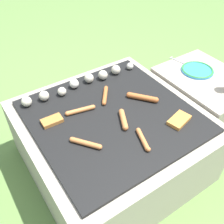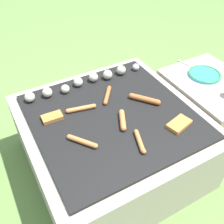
{
  "view_description": "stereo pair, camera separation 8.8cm",
  "coord_description": "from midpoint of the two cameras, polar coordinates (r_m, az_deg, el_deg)",
  "views": [
    {
      "loc": [
        -0.57,
        -0.85,
        1.35
      ],
      "look_at": [
        0.0,
        0.0,
        0.43
      ],
      "focal_mm": 42.0,
      "sensor_mm": 36.0,
      "label": 1
    },
    {
      "loc": [
        -0.5,
        -0.9,
        1.35
      ],
      "look_at": [
        0.0,
        0.0,
        0.43
      ],
      "focal_mm": 42.0,
      "sensor_mm": 36.0,
      "label": 2
    }
  ],
  "objects": [
    {
      "name": "ground_plane",
      "position": [
        1.7,
        1.51,
        -11.02
      ],
      "size": [
        14.0,
        14.0,
        0.0
      ],
      "primitive_type": "plane",
      "color": "#608442"
    },
    {
      "name": "sausage_mid_left",
      "position": [
        1.34,
        4.17,
        -1.78
      ],
      "size": [
        0.08,
        0.14,
        0.03
      ],
      "color": "#C6753D",
      "rests_on": "grill"
    },
    {
      "name": "plate_colorful",
      "position": [
        1.8,
        20.86,
        7.67
      ],
      "size": [
        0.21,
        0.21,
        0.02
      ],
      "color": "#338CCC",
      "rests_on": "side_ledge"
    },
    {
      "name": "sausage_front_right",
      "position": [
        1.25,
        8.02,
        -6.4
      ],
      "size": [
        0.06,
        0.15,
        0.02
      ],
      "color": "#C6753D",
      "rests_on": "grill"
    },
    {
      "name": "side_ledge",
      "position": [
        1.88,
        21.01,
        0.96
      ],
      "size": [
        0.45,
        0.57,
        0.41
      ],
      "color": "#A89E8C",
      "rests_on": "ground_plane"
    },
    {
      "name": "sausage_front_center",
      "position": [
        1.24,
        -4.51,
        -6.45
      ],
      "size": [
        0.11,
        0.14,
        0.02
      ],
      "color": "#C6753D",
      "rests_on": "grill"
    },
    {
      "name": "sausage_mid_right",
      "position": [
        1.5,
        0.65,
        3.68
      ],
      "size": [
        0.11,
        0.14,
        0.02
      ],
      "color": "#B7602D",
      "rests_on": "grill"
    },
    {
      "name": "mushroom_row",
      "position": [
        1.59,
        -4.45,
        6.69
      ],
      "size": [
        0.74,
        0.08,
        0.06
      ],
      "color": "beige",
      "rests_on": "grill"
    },
    {
      "name": "fork_utensil",
      "position": [
        1.86,
        17.8,
        9.53
      ],
      "size": [
        0.06,
        0.21,
        0.01
      ],
      "color": "silver",
      "rests_on": "side_ledge"
    },
    {
      "name": "grill",
      "position": [
        1.54,
        1.64,
        -6.41
      ],
      "size": [
        0.92,
        0.92,
        0.41
      ],
      "color": "#A89E8C",
      "rests_on": "ground_plane"
    },
    {
      "name": "sausage_back_left",
      "position": [
        1.41,
        -4.99,
        0.73
      ],
      "size": [
        0.16,
        0.05,
        0.02
      ],
      "color": "#C6753D",
      "rests_on": "grill"
    },
    {
      "name": "sausage_front_left",
      "position": [
        1.48,
        8.77,
        2.76
      ],
      "size": [
        0.13,
        0.15,
        0.03
      ],
      "color": "#B7602D",
      "rests_on": "grill"
    },
    {
      "name": "bread_slice_center",
      "position": [
        1.38,
        16.18,
        -2.58
      ],
      "size": [
        0.14,
        0.1,
        0.02
      ],
      "color": "#D18438",
      "rests_on": "grill"
    },
    {
      "name": "bread_slice_right",
      "position": [
        1.39,
        -11.15,
        -1.18
      ],
      "size": [
        0.11,
        0.07,
        0.02
      ],
      "color": "#B27033",
      "rests_on": "grill"
    }
  ]
}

